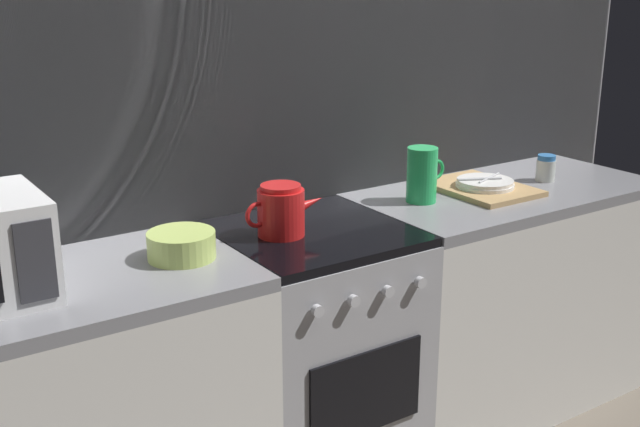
{
  "coord_description": "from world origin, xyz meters",
  "views": [
    {
      "loc": [
        -1.34,
        -2.05,
        1.72
      ],
      "look_at": [
        0.03,
        0.0,
        0.95
      ],
      "focal_mm": 44.6,
      "sensor_mm": 36.0,
      "label": 1
    }
  ],
  "objects": [
    {
      "name": "back_wall",
      "position": [
        0.0,
        0.32,
        1.2
      ],
      "size": [
        3.6,
        0.05,
        2.4
      ],
      "color": "gray",
      "rests_on": "ground_plane"
    },
    {
      "name": "stove_unit",
      "position": [
        -0.0,
        -0.0,
        0.45
      ],
      "size": [
        0.6,
        0.63,
        0.9
      ],
      "color": "#9E9EA3",
      "rests_on": "ground_plane"
    },
    {
      "name": "counter_right",
      "position": [
        0.9,
        0.0,
        0.45
      ],
      "size": [
        1.2,
        0.6,
        0.9
      ],
      "color": "silver",
      "rests_on": "ground_plane"
    },
    {
      "name": "kettle",
      "position": [
        -0.11,
        0.01,
        0.98
      ],
      "size": [
        0.28,
        0.15,
        0.17
      ],
      "color": "red",
      "rests_on": "stove_unit"
    },
    {
      "name": "mixing_bowl",
      "position": [
        -0.46,
        -0.01,
        0.94
      ],
      "size": [
        0.2,
        0.2,
        0.08
      ],
      "primitive_type": "cylinder",
      "color": "#B7D166",
      "rests_on": "counter_left"
    },
    {
      "name": "pitcher",
      "position": [
        0.51,
        0.05,
        1.0
      ],
      "size": [
        0.16,
        0.11,
        0.2
      ],
      "color": "green",
      "rests_on": "counter_right"
    },
    {
      "name": "dish_pile",
      "position": [
        0.79,
        0.03,
        0.92
      ],
      "size": [
        0.3,
        0.4,
        0.06
      ],
      "color": "tan",
      "rests_on": "counter_right"
    },
    {
      "name": "spice_jar",
      "position": [
        1.11,
        -0.0,
        0.95
      ],
      "size": [
        0.08,
        0.08,
        0.1
      ],
      "color": "silver",
      "rests_on": "counter_right"
    }
  ]
}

